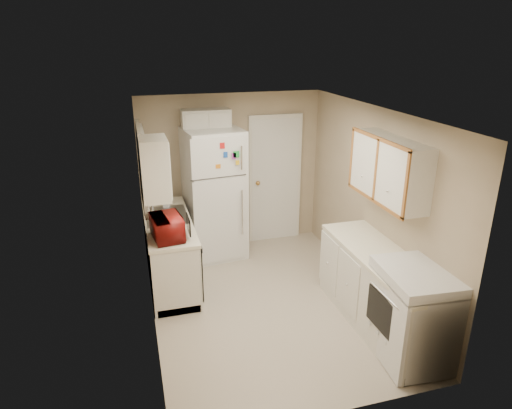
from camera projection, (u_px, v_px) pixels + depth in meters
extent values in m
plane|color=beige|center=(267.00, 302.00, 5.81)|extent=(3.80, 3.80, 0.00)
plane|color=white|center=(268.00, 113.00, 4.97)|extent=(3.80, 3.80, 0.00)
plane|color=tan|center=(146.00, 227.00, 5.03)|extent=(3.80, 3.80, 0.00)
plane|color=tan|center=(374.00, 204.00, 5.74)|extent=(3.80, 3.80, 0.00)
plane|color=tan|center=(232.00, 171.00, 7.10)|extent=(2.80, 2.80, 0.00)
plane|color=tan|center=(337.00, 299.00, 3.67)|extent=(2.80, 2.80, 0.00)
cube|color=silver|center=(170.00, 251.00, 6.18)|extent=(0.60, 1.80, 0.90)
cube|color=black|center=(198.00, 265.00, 5.70)|extent=(0.03, 0.58, 0.72)
cube|color=gray|center=(167.00, 219.00, 6.17)|extent=(0.54, 0.74, 0.16)
imported|color=maroon|center=(167.00, 227.00, 5.43)|extent=(0.53, 0.34, 0.33)
imported|color=silver|center=(166.00, 201.00, 6.43)|extent=(0.11, 0.11, 0.18)
cube|color=silver|center=(143.00, 167.00, 5.85)|extent=(0.10, 0.98, 1.08)
cube|color=silver|center=(155.00, 169.00, 5.06)|extent=(0.30, 0.45, 0.70)
cube|color=silver|center=(214.00, 194.00, 6.79)|extent=(0.89, 0.87, 1.95)
cube|color=silver|center=(206.00, 123.00, 6.58)|extent=(0.70, 0.30, 0.40)
cube|color=silver|center=(275.00, 180.00, 7.31)|extent=(0.86, 0.06, 2.08)
cube|color=silver|center=(379.00, 291.00, 5.21)|extent=(0.60, 2.00, 0.90)
cube|color=silver|center=(414.00, 314.00, 4.66)|extent=(0.75, 0.90, 1.03)
cube|color=silver|center=(389.00, 169.00, 5.04)|extent=(0.30, 1.20, 0.70)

